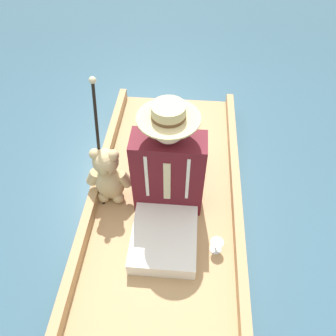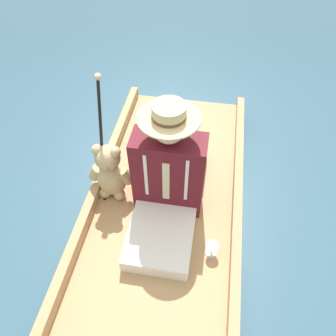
% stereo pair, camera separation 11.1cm
% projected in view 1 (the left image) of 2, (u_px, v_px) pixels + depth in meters
% --- Properties ---
extents(ground_plane, '(16.00, 16.00, 0.00)m').
position_uv_depth(ground_plane, '(164.00, 220.00, 2.39)').
color(ground_plane, '#385B70').
extents(punt_boat, '(1.07, 2.57, 0.22)m').
position_uv_depth(punt_boat, '(164.00, 215.00, 2.34)').
color(punt_boat, tan).
rests_on(punt_boat, ground_plane).
extents(seat_cushion, '(0.49, 0.34, 0.15)m').
position_uv_depth(seat_cushion, '(169.00, 160.00, 2.52)').
color(seat_cushion, teal).
rests_on(seat_cushion, punt_boat).
extents(seated_person, '(0.46, 0.74, 0.85)m').
position_uv_depth(seated_person, '(167.00, 183.00, 2.06)').
color(seated_person, white).
rests_on(seated_person, punt_boat).
extents(teddy_bear, '(0.33, 0.19, 0.47)m').
position_uv_depth(teddy_bear, '(109.00, 177.00, 2.21)').
color(teddy_bear, tan).
rests_on(teddy_bear, punt_boat).
extents(wine_glass, '(0.08, 0.08, 0.09)m').
position_uv_depth(wine_glass, '(217.00, 244.00, 2.05)').
color(wine_glass, silver).
rests_on(wine_glass, punt_boat).
extents(walking_cane, '(0.04, 0.30, 0.86)m').
position_uv_depth(walking_cane, '(98.00, 136.00, 2.07)').
color(walking_cane, black).
rests_on(walking_cane, punt_boat).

